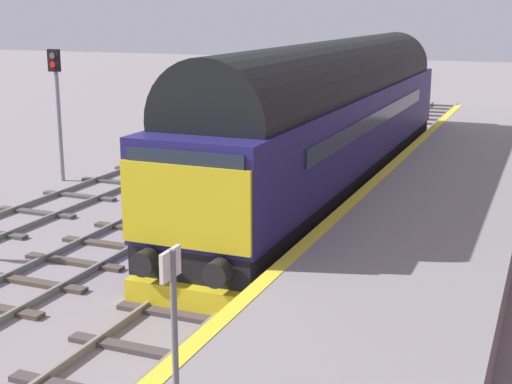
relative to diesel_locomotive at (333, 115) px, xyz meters
name	(u,v)px	position (x,y,z in m)	size (l,w,h in m)	color
ground_plane	(255,256)	(0.00, -6.08, -2.49)	(140.00, 140.00, 0.00)	gray
track_main	(255,254)	(0.00, -6.08, -2.43)	(2.50, 60.00, 0.15)	gray
track_adjacent_west	(123,236)	(-3.55, -6.08, -2.43)	(2.50, 60.00, 0.15)	slate
track_adjacent_far_west	(12,221)	(-7.01, -6.08, -2.43)	(2.50, 60.00, 0.15)	gray
station_platform	(412,255)	(3.60, -6.08, -1.99)	(4.00, 44.00, 1.01)	gray
diesel_locomotive	(333,115)	(0.00, 0.00, 0.00)	(2.74, 19.35, 4.68)	black
signal_post_far	(57,100)	(-8.86, -1.42, 0.21)	(0.44, 0.22, 4.32)	gray
platform_number_sign	(173,298)	(2.11, -13.77, -0.28)	(0.10, 0.44, 1.80)	slate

